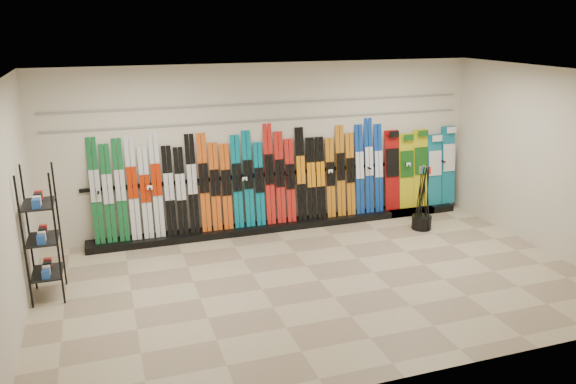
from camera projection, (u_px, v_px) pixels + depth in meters
name	position (u px, v px, depth m)	size (l,w,h in m)	color
floor	(319.00, 280.00, 8.32)	(8.00, 8.00, 0.00)	gray
back_wall	(269.00, 147.00, 10.15)	(8.00, 8.00, 0.00)	beige
left_wall	(8.00, 213.00, 6.65)	(5.00, 5.00, 0.00)	beige
right_wall	(550.00, 162.00, 9.11)	(5.00, 5.00, 0.00)	beige
ceiling	(323.00, 75.00, 7.44)	(8.00, 8.00, 0.00)	silver
ski_rack_base	(285.00, 224.00, 10.44)	(8.00, 0.40, 0.12)	black
skis	(247.00, 181.00, 10.04)	(5.37, 0.29, 1.82)	#135D2B
snowboards	(420.00, 169.00, 11.14)	(1.58, 0.24, 1.56)	#990C0C
accessory_rack	(42.00, 234.00, 7.60)	(0.40, 0.60, 1.84)	black
pole_bin	(422.00, 222.00, 10.36)	(0.36, 0.36, 0.25)	black
ski_poles	(423.00, 198.00, 10.19)	(0.24, 0.33, 1.18)	black
slatwall_rail_0	(270.00, 120.00, 9.98)	(7.60, 0.02, 0.03)	gray
slatwall_rail_1	(269.00, 103.00, 9.89)	(7.60, 0.02, 0.03)	gray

